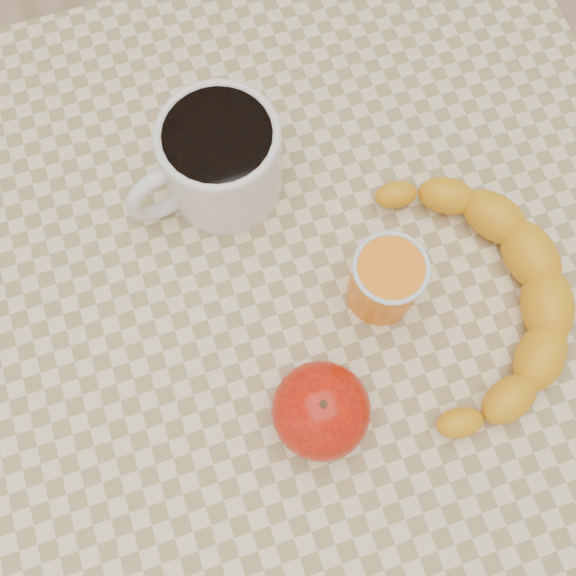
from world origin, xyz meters
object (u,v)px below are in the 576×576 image
object	(u,v)px
table	(288,317)
banana	(477,299)
orange_juice_glass	(385,281)
apple	(321,410)
coffee_mug	(219,159)

from	to	relation	value
table	banana	world-z (taller)	banana
orange_juice_glass	banana	xyz separation A→B (m)	(0.08, -0.04, -0.02)
apple	banana	world-z (taller)	apple
orange_juice_glass	apple	bearing A→B (deg)	-135.72
coffee_mug	apple	size ratio (longest dim) A/B	1.77
apple	banana	distance (m)	0.18
banana	table	bearing A→B (deg)	174.71
coffee_mug	orange_juice_glass	distance (m)	0.20
coffee_mug	banana	xyz separation A→B (m)	(0.19, -0.20, -0.03)
banana	orange_juice_glass	bearing A→B (deg)	170.82
orange_juice_glass	banana	size ratio (longest dim) A/B	0.23
orange_juice_glass	apple	xyz separation A→B (m)	(-0.09, -0.09, -0.00)
table	orange_juice_glass	bearing A→B (deg)	-18.33
coffee_mug	apple	world-z (taller)	coffee_mug
banana	coffee_mug	bearing A→B (deg)	150.37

